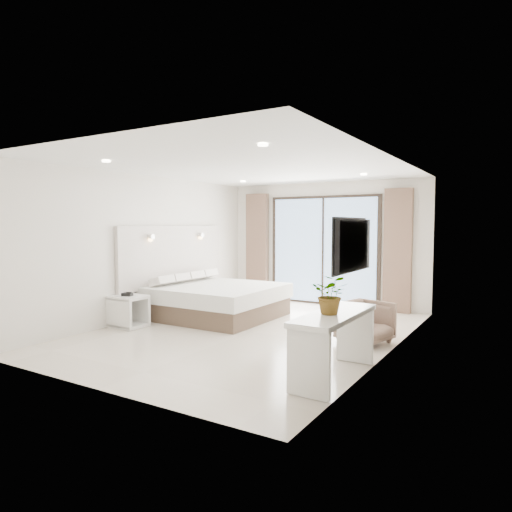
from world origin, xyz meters
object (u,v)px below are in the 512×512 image
(bed, at_px, (216,300))
(nightstand, at_px, (128,311))
(armchair, at_px, (365,320))
(console_desk, at_px, (334,330))

(bed, height_order, nightstand, bed)
(armchair, bearing_deg, bed, 98.86)
(bed, xyz_separation_m, armchair, (3.05, -0.39, 0.02))
(nightstand, bearing_deg, bed, 61.45)
(console_desk, relative_size, armchair, 2.28)
(nightstand, bearing_deg, armchair, 16.20)
(console_desk, bearing_deg, armchair, 96.24)
(bed, height_order, armchair, bed)
(bed, xyz_separation_m, console_desk, (3.24, -2.12, 0.24))
(console_desk, height_order, armchair, console_desk)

